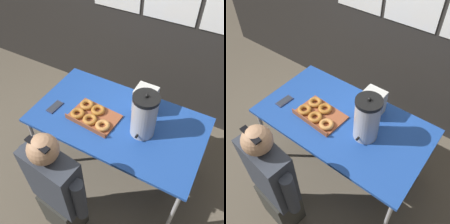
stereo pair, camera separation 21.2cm
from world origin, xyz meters
The scene contains 7 objects.
ground_plane centered at (0.00, 0.00, 0.00)m, with size 12.00×12.00×0.00m, color brown.
folding_table centered at (0.00, 0.00, 0.69)m, with size 1.48×0.83×0.74m.
donut_box centered at (-0.20, -0.09, 0.76)m, with size 0.44×0.31×0.05m.
coffee_urn centered at (0.24, -0.02, 0.93)m, with size 0.20×0.23×0.42m.
cell_phone centered at (-0.56, -0.15, 0.74)m, with size 0.08×0.16×0.01m.
space_heater centered at (0.15, 0.23, 0.85)m, with size 0.18×0.17×0.23m.
person_seated centered at (-0.12, -0.73, 0.58)m, with size 0.55×0.26×1.22m.
Camera 1 is at (0.65, -1.27, 2.34)m, focal length 40.00 mm.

